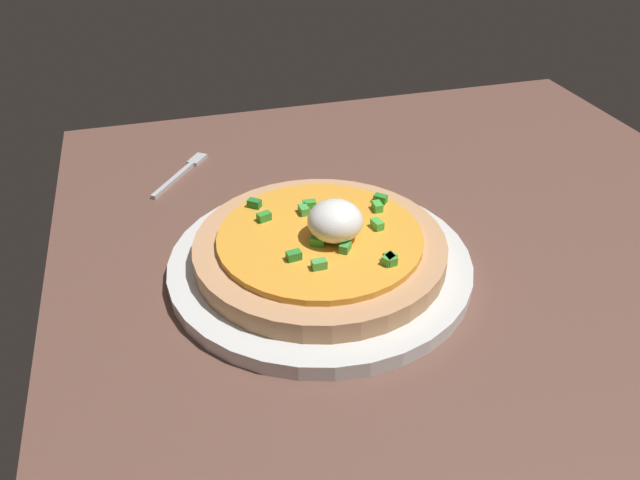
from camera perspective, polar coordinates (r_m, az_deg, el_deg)
dining_table at (r=60.65cm, az=13.43°, el=-5.04°), size 93.05×77.02×2.90cm
plate at (r=59.40cm, az=-0.00°, el=-2.19°), size 28.82×28.82×1.49cm
pizza at (r=58.10cm, az=0.09°, el=-0.47°), size 23.78×23.78×6.29cm
fork at (r=78.26cm, az=-12.45°, el=6.22°), size 9.96×7.62×0.50cm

